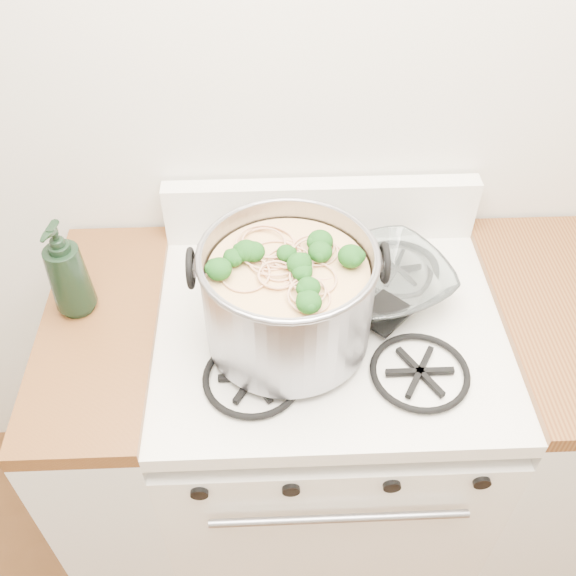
# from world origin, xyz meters

# --- Properties ---
(gas_range) EXTENTS (0.76, 0.66, 0.92)m
(gas_range) POSITION_xyz_m (0.00, 1.26, 0.44)
(gas_range) COLOR white
(gas_range) RESTS_ON ground
(counter_left) EXTENTS (0.25, 0.65, 0.92)m
(counter_left) POSITION_xyz_m (-0.51, 1.26, 0.46)
(counter_left) COLOR silver
(counter_left) RESTS_ON ground
(stock_pot) EXTENTS (0.38, 0.35, 0.24)m
(stock_pot) POSITION_xyz_m (-0.09, 1.22, 1.03)
(stock_pot) COLOR gray
(stock_pot) RESTS_ON gas_range
(spatula) EXTENTS (0.42, 0.42, 0.02)m
(spatula) POSITION_xyz_m (0.12, 1.27, 0.94)
(spatula) COLOR black
(spatula) RESTS_ON gas_range
(glass_bowl) EXTENTS (0.14, 0.14, 0.03)m
(glass_bowl) POSITION_xyz_m (0.13, 1.34, 0.94)
(glass_bowl) COLOR white
(glass_bowl) RESTS_ON gas_range
(bottle) EXTENTS (0.11, 0.11, 0.23)m
(bottle) POSITION_xyz_m (-0.55, 1.32, 1.04)
(bottle) COLOR black
(bottle) RESTS_ON counter_left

